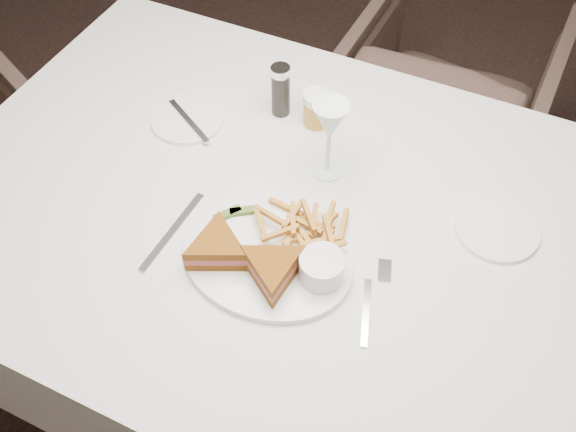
{
  "coord_description": "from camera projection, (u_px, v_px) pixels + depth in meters",
  "views": [
    {
      "loc": [
        0.7,
        -1.01,
        1.72
      ],
      "look_at": [
        0.37,
        -0.36,
        0.8
      ],
      "focal_mm": 40.0,
      "sensor_mm": 36.0,
      "label": 1
    }
  ],
  "objects": [
    {
      "name": "table_setting",
      "position": [
        288.0,
        213.0,
        1.19
      ],
      "size": [
        0.85,
        0.58,
        0.18
      ],
      "color": "white",
      "rests_on": "table"
    },
    {
      "name": "table",
      "position": [
        297.0,
        312.0,
        1.53
      ],
      "size": [
        1.51,
        1.03,
        0.75
      ],
      "primitive_type": "cube",
      "rotation": [
        0.0,
        0.0,
        0.03
      ],
      "color": "silver",
      "rests_on": "ground"
    },
    {
      "name": "ground",
      "position": [
        237.0,
        253.0,
        2.1
      ],
      "size": [
        5.0,
        5.0,
        0.0
      ],
      "primitive_type": "plane",
      "color": "black",
      "rests_on": "ground"
    },
    {
      "name": "chair_far",
      "position": [
        448.0,
        93.0,
        2.12
      ],
      "size": [
        0.63,
        0.59,
        0.64
      ],
      "primitive_type": "imported",
      "rotation": [
        0.0,
        0.0,
        3.15
      ],
      "color": "#433029",
      "rests_on": "ground"
    }
  ]
}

